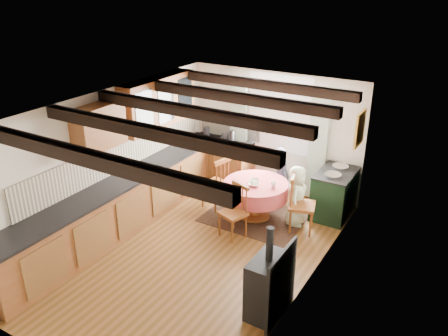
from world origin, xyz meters
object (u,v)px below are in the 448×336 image
Objects in this scene: chair_near at (233,211)px; child_far at (280,175)px; child_right at (296,196)px; cast_iron_stove at (268,272)px; dining_table at (255,200)px; chair_right at (302,204)px; chair_left at (215,182)px; aga_range at (334,193)px; cup at (274,184)px.

child_far reaches higher than chair_near.
child_right is at bearing 146.84° from child_far.
cast_iron_stove is at bearing -27.31° from chair_near.
dining_table is 1.11× the size of chair_right.
chair_left is 0.91× the size of child_far.
chair_right is 1.12m from child_far.
chair_right is at bearing -143.52° from child_right.
chair_near is at bearing -127.49° from aga_range.
cast_iron_stove is at bearing -87.90° from aga_range.
child_far is 0.88m from child_right.
chair_left reaches higher than cup.
chair_near is 1.94m from cast_iron_stove.
cast_iron_stove is (1.29, -2.17, 0.30)m from dining_table.
chair_left is 1.55m from child_right.
dining_table is 0.77m from chair_near.
aga_range is 0.85× the size of child_far.
cup is at bearing -135.66° from aga_range.
cup is (0.23, -0.80, 0.18)m from child_far.
chair_near is at bearing 59.45° from chair_left.
chair_near is at bearing -92.63° from dining_table.
aga_range is (0.29, 0.82, -0.08)m from chair_right.
cup is (-0.37, -0.16, 0.20)m from child_right.
chair_right is 0.88m from aga_range.
cup is (-0.84, -0.82, 0.31)m from aga_range.
aga_range is at bearing 34.99° from dining_table.
chair_left is at bearing 134.61° from cast_iron_stove.
cast_iron_stove reaches higher than chair_right.
child_far is (0.14, 1.56, 0.09)m from chair_near.
chair_right is 0.80× the size of cast_iron_stove.
cast_iron_stove is at bearing -66.34° from cup.
aga_range is 3.00m from cast_iron_stove.
cast_iron_stove reaches higher than child_far.
aga_range is 0.74× the size of cast_iron_stove.
cast_iron_stove is (0.40, -2.17, 0.13)m from chair_right.
chair_near reaches higher than dining_table.
dining_table is 0.52m from cup.
chair_left is at bearing 74.34° from chair_right.
chair_near is at bearing 98.70° from child_far.
chair_left is 0.99× the size of chair_right.
aga_range reaches higher than dining_table.
cup reaches higher than dining_table.
chair_near is at bearing 128.33° from child_right.
chair_left is (-0.80, 0.75, 0.04)m from chair_near.
dining_table is 11.18× the size of cup.
child_far reaches higher than aga_range.
chair_near is 0.83× the size of child_far.
dining_table is 1.22× the size of aga_range.
chair_right is (1.72, 0.02, 0.01)m from chair_left.
chair_right is at bearing -109.62° from aga_range.
chair_near is 2.00m from aga_range.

